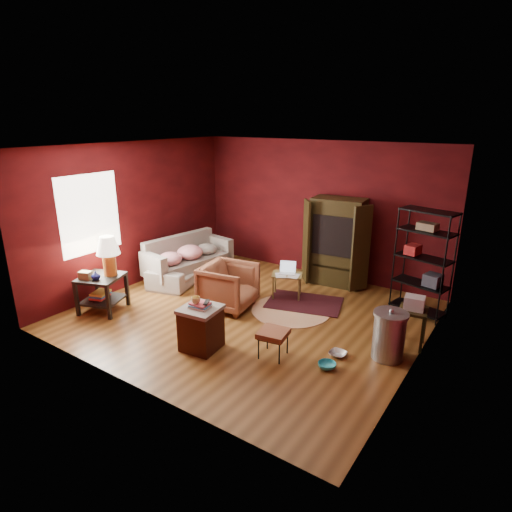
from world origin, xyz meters
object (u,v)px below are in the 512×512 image
(hamper, at_px, (201,327))
(sofa, at_px, (185,260))
(armchair, at_px, (229,284))
(side_table, at_px, (105,267))
(tv_armoire, at_px, (336,240))
(laptop_desk, at_px, (287,276))
(wire_shelving, at_px, (424,259))

(hamper, bearing_deg, sofa, 137.37)
(armchair, xyz_separation_m, hamper, (0.54, -1.35, -0.10))
(side_table, bearing_deg, tv_armoire, 50.56)
(sofa, bearing_deg, armchair, -127.52)
(armchair, bearing_deg, tv_armoire, -36.08)
(hamper, xyz_separation_m, tv_armoire, (0.53, 3.46, 0.57))
(armchair, height_order, laptop_desk, armchair)
(hamper, bearing_deg, laptop_desk, 87.60)
(hamper, distance_m, wire_shelving, 3.81)
(sofa, xyz_separation_m, tv_armoire, (2.74, 1.43, 0.52))
(armchair, xyz_separation_m, laptop_desk, (0.63, 0.95, -0.02))
(tv_armoire, bearing_deg, side_table, -135.21)
(armchair, height_order, hamper, armchair)
(side_table, relative_size, tv_armoire, 0.76)
(side_table, bearing_deg, armchair, 36.47)
(side_table, bearing_deg, wire_shelving, 32.07)
(sofa, distance_m, side_table, 1.97)
(sofa, bearing_deg, hamper, -148.02)
(armchair, relative_size, laptop_desk, 1.29)
(hamper, distance_m, laptop_desk, 2.30)
(side_table, bearing_deg, sofa, 89.14)
(laptop_desk, bearing_deg, hamper, -116.47)
(laptop_desk, bearing_deg, sofa, 162.68)
(armchair, height_order, wire_shelving, wire_shelving)
(sofa, relative_size, wire_shelving, 1.08)
(side_table, distance_m, tv_armoire, 4.36)
(side_table, distance_m, hamper, 2.28)
(hamper, relative_size, tv_armoire, 0.43)
(tv_armoire, bearing_deg, hamper, -104.54)
(sofa, height_order, hamper, sofa)
(side_table, height_order, wire_shelving, wire_shelving)
(tv_armoire, distance_m, wire_shelving, 1.86)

